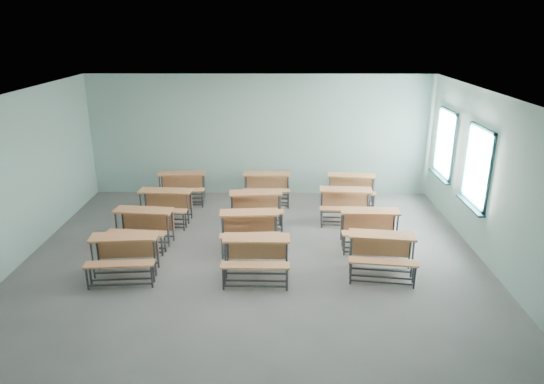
{
  "coord_description": "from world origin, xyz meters",
  "views": [
    {
      "loc": [
        0.48,
        -8.56,
        4.4
      ],
      "look_at": [
        0.35,
        1.2,
        1.0
      ],
      "focal_mm": 32.0,
      "sensor_mm": 36.0,
      "label": 1
    }
  ],
  "objects": [
    {
      "name": "room",
      "position": [
        0.08,
        0.03,
        1.6
      ],
      "size": [
        9.04,
        8.04,
        3.24
      ],
      "color": "slate",
      "rests_on": "ground"
    },
    {
      "name": "desk_unit_r2c0",
      "position": [
        -2.15,
        1.9,
        0.51
      ],
      "size": [
        1.26,
        0.89,
        0.75
      ],
      "rotation": [
        0.0,
        0.0,
        -0.07
      ],
      "color": "#C77947",
      "rests_on": "ground"
    },
    {
      "name": "desk_unit_r0c1",
      "position": [
        0.09,
        -0.68,
        0.51
      ],
      "size": [
        1.21,
        0.82,
        0.75
      ],
      "rotation": [
        0.0,
        0.0,
        -0.01
      ],
      "color": "#C77947",
      "rests_on": "ground"
    },
    {
      "name": "desk_unit_r2c1",
      "position": [
        -0.03,
        1.8,
        0.51
      ],
      "size": [
        1.28,
        0.92,
        0.75
      ],
      "rotation": [
        0.0,
        0.0,
        0.1
      ],
      "color": "#C77947",
      "rests_on": "ground"
    },
    {
      "name": "desk_unit_r3c2",
      "position": [
        2.35,
        3.17,
        0.51
      ],
      "size": [
        1.29,
        0.95,
        0.75
      ],
      "rotation": [
        0.0,
        0.0,
        -0.12
      ],
      "color": "#C77947",
      "rests_on": "ground"
    },
    {
      "name": "desk_unit_r0c0",
      "position": [
        -2.32,
        -0.66,
        0.51
      ],
      "size": [
        1.27,
        0.91,
        0.75
      ],
      "rotation": [
        0.0,
        0.0,
        0.09
      ],
      "color": "#C77947",
      "rests_on": "ground"
    },
    {
      "name": "desk_unit_r2c2",
      "position": [
        2.05,
        2.04,
        0.51
      ],
      "size": [
        1.26,
        0.89,
        0.75
      ],
      "rotation": [
        0.0,
        0.0,
        -0.07
      ],
      "color": "#C77947",
      "rests_on": "ground"
    },
    {
      "name": "desk_unit_r3c0",
      "position": [
        -2.01,
        3.28,
        0.51
      ],
      "size": [
        1.26,
        0.89,
        0.75
      ],
      "rotation": [
        0.0,
        0.0,
        0.07
      ],
      "color": "#C77947",
      "rests_on": "ground"
    },
    {
      "name": "desk_unit_r1c1",
      "position": [
        -0.1,
        0.56,
        0.51
      ],
      "size": [
        1.27,
        0.9,
        0.75
      ],
      "rotation": [
        0.0,
        0.0,
        0.08
      ],
      "color": "#C77947",
      "rests_on": "ground"
    },
    {
      "name": "desk_unit_r1c2",
      "position": [
        2.38,
        0.68,
        0.51
      ],
      "size": [
        1.24,
        0.85,
        0.75
      ],
      "rotation": [
        0.0,
        0.0,
        -0.04
      ],
      "color": "#C77947",
      "rests_on": "ground"
    },
    {
      "name": "desk_unit_r1c0",
      "position": [
        -2.33,
        0.66,
        0.51
      ],
      "size": [
        1.28,
        0.93,
        0.75
      ],
      "rotation": [
        0.0,
        0.0,
        -0.1
      ],
      "color": "#C77947",
      "rests_on": "ground"
    },
    {
      "name": "desk_unit_r3c1",
      "position": [
        0.19,
        3.29,
        0.51
      ],
      "size": [
        1.21,
        0.81,
        0.75
      ],
      "rotation": [
        0.0,
        0.0,
        -0.0
      ],
      "color": "#C77947",
      "rests_on": "ground"
    },
    {
      "name": "desk_unit_r0c2",
      "position": [
        2.38,
        -0.52,
        0.51
      ],
      "size": [
        1.3,
        0.95,
        0.75
      ],
      "rotation": [
        0.0,
        0.0,
        -0.13
      ],
      "color": "#C77947",
      "rests_on": "ground"
    }
  ]
}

